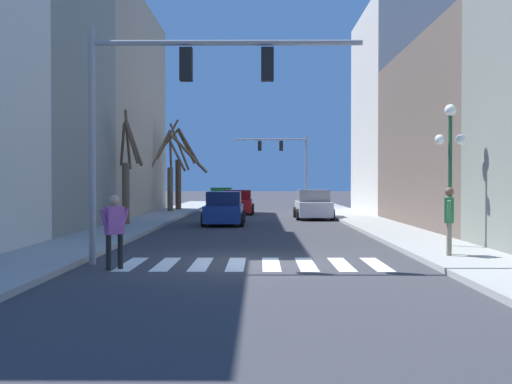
{
  "coord_description": "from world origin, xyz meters",
  "views": [
    {
      "loc": [
        0.16,
        -15.69,
        2.12
      ],
      "look_at": [
        -0.14,
        31.95,
        1.31
      ],
      "focal_mm": 42.0,
      "sensor_mm": 36.0,
      "label": 1
    }
  ],
  "objects_px": {
    "street_tree_left_far": "(127,174)",
    "car_driving_away_lane": "(224,209)",
    "traffic_signal_far": "(286,155)",
    "street_lamp_right_corner": "(450,146)",
    "car_at_intersection": "(238,203)",
    "traffic_signal_near": "(172,92)",
    "car_driving_toward_lane": "(222,197)",
    "pedestrian_crossing_street": "(114,225)",
    "car_parked_right_mid": "(313,205)",
    "street_tree_left_mid": "(178,170)",
    "pedestrian_waiting_at_curb": "(449,215)",
    "street_tree_right_near": "(174,171)"
  },
  "relations": [
    {
      "from": "car_driving_toward_lane",
      "to": "pedestrian_crossing_street",
      "type": "bearing_deg",
      "value": 179.74
    },
    {
      "from": "car_at_intersection",
      "to": "car_parked_right_mid",
      "type": "height_order",
      "value": "car_parked_right_mid"
    },
    {
      "from": "car_at_intersection",
      "to": "car_driving_away_lane",
      "type": "bearing_deg",
      "value": -1.88
    },
    {
      "from": "pedestrian_crossing_street",
      "to": "street_tree_left_mid",
      "type": "distance_m",
      "value": 28.34
    },
    {
      "from": "street_lamp_right_corner",
      "to": "street_tree_left_mid",
      "type": "bearing_deg",
      "value": 115.79
    },
    {
      "from": "traffic_signal_far",
      "to": "pedestrian_crossing_street",
      "type": "xyz_separation_m",
      "value": [
        -5.72,
        -36.83,
        -3.37
      ]
    },
    {
      "from": "car_at_intersection",
      "to": "pedestrian_waiting_at_curb",
      "type": "xyz_separation_m",
      "value": [
        6.53,
        -23.32,
        0.49
      ]
    },
    {
      "from": "traffic_signal_far",
      "to": "street_tree_left_far",
      "type": "distance_m",
      "value": 24.7
    },
    {
      "from": "car_driving_toward_lane",
      "to": "pedestrian_crossing_street",
      "type": "xyz_separation_m",
      "value": [
        -0.17,
        -38.17,
        0.3
      ]
    },
    {
      "from": "traffic_signal_far",
      "to": "car_at_intersection",
      "type": "height_order",
      "value": "traffic_signal_far"
    },
    {
      "from": "street_tree_left_far",
      "to": "car_at_intersection",
      "type": "bearing_deg",
      "value": 67.01
    },
    {
      "from": "car_driving_toward_lane",
      "to": "car_parked_right_mid",
      "type": "relative_size",
      "value": 1.04
    },
    {
      "from": "traffic_signal_far",
      "to": "car_at_intersection",
      "type": "relative_size",
      "value": 1.37
    },
    {
      "from": "traffic_signal_near",
      "to": "street_lamp_right_corner",
      "type": "height_order",
      "value": "traffic_signal_near"
    },
    {
      "from": "street_lamp_right_corner",
      "to": "street_tree_left_mid",
      "type": "xyz_separation_m",
      "value": [
        -11.67,
        24.15,
        -0.26
      ]
    },
    {
      "from": "traffic_signal_near",
      "to": "traffic_signal_far",
      "type": "distance_m",
      "value": 36.21
    },
    {
      "from": "car_driving_toward_lane",
      "to": "car_driving_away_lane",
      "type": "xyz_separation_m",
      "value": [
        1.58,
        -23.02,
        0.01
      ]
    },
    {
      "from": "street_tree_left_far",
      "to": "street_lamp_right_corner",
      "type": "bearing_deg",
      "value": -38.66
    },
    {
      "from": "street_tree_left_far",
      "to": "street_tree_right_near",
      "type": "height_order",
      "value": "street_tree_right_near"
    },
    {
      "from": "car_at_intersection",
      "to": "street_tree_right_near",
      "type": "relative_size",
      "value": 0.76
    },
    {
      "from": "street_lamp_right_corner",
      "to": "pedestrian_crossing_street",
      "type": "height_order",
      "value": "street_lamp_right_corner"
    },
    {
      "from": "traffic_signal_far",
      "to": "street_tree_left_far",
      "type": "xyz_separation_m",
      "value": [
        -8.46,
        -23.12,
        -1.94
      ]
    },
    {
      "from": "street_lamp_right_corner",
      "to": "car_parked_right_mid",
      "type": "bearing_deg",
      "value": 100.04
    },
    {
      "from": "car_at_intersection",
      "to": "pedestrian_waiting_at_curb",
      "type": "distance_m",
      "value": 24.22
    },
    {
      "from": "pedestrian_crossing_street",
      "to": "street_tree_left_mid",
      "type": "xyz_separation_m",
      "value": [
        -2.31,
        28.18,
        1.9
      ]
    },
    {
      "from": "street_lamp_right_corner",
      "to": "car_at_intersection",
      "type": "xyz_separation_m",
      "value": [
        -7.28,
        21.01,
        -2.48
      ]
    },
    {
      "from": "street_tree_right_near",
      "to": "street_tree_left_mid",
      "type": "relative_size",
      "value": 0.92
    },
    {
      "from": "traffic_signal_near",
      "to": "street_lamp_right_corner",
      "type": "bearing_deg",
      "value": 21.19
    },
    {
      "from": "car_driving_away_lane",
      "to": "street_tree_right_near",
      "type": "distance_m",
      "value": 11.72
    },
    {
      "from": "street_tree_left_far",
      "to": "car_driving_away_lane",
      "type": "bearing_deg",
      "value": 17.86
    },
    {
      "from": "pedestrian_waiting_at_curb",
      "to": "street_tree_left_mid",
      "type": "relative_size",
      "value": 0.28
    },
    {
      "from": "car_driving_toward_lane",
      "to": "pedestrian_crossing_street",
      "type": "distance_m",
      "value": 38.17
    },
    {
      "from": "traffic_signal_far",
      "to": "street_lamp_right_corner",
      "type": "height_order",
      "value": "traffic_signal_far"
    },
    {
      "from": "traffic_signal_far",
      "to": "street_lamp_right_corner",
      "type": "distance_m",
      "value": 33.02
    },
    {
      "from": "traffic_signal_near",
      "to": "pedestrian_crossing_street",
      "type": "height_order",
      "value": "traffic_signal_near"
    },
    {
      "from": "car_driving_toward_lane",
      "to": "car_parked_right_mid",
      "type": "height_order",
      "value": "car_parked_right_mid"
    },
    {
      "from": "car_parked_right_mid",
      "to": "street_tree_left_far",
      "type": "xyz_separation_m",
      "value": [
        -9.3,
        -6.12,
        1.71
      ]
    },
    {
      "from": "car_parked_right_mid",
      "to": "street_tree_left_mid",
      "type": "relative_size",
      "value": 0.68
    },
    {
      "from": "traffic_signal_far",
      "to": "car_driving_away_lane",
      "type": "xyz_separation_m",
      "value": [
        -3.97,
        -21.68,
        -3.67
      ]
    },
    {
      "from": "traffic_signal_far",
      "to": "car_driving_toward_lane",
      "type": "height_order",
      "value": "traffic_signal_far"
    },
    {
      "from": "car_parked_right_mid",
      "to": "pedestrian_waiting_at_curb",
      "type": "bearing_deg",
      "value": -173.56
    },
    {
      "from": "street_tree_right_near",
      "to": "traffic_signal_near",
      "type": "bearing_deg",
      "value": -81.95
    },
    {
      "from": "traffic_signal_far",
      "to": "car_driving_away_lane",
      "type": "bearing_deg",
      "value": -100.38
    },
    {
      "from": "street_lamp_right_corner",
      "to": "car_driving_away_lane",
      "type": "distance_m",
      "value": 13.7
    },
    {
      "from": "car_at_intersection",
      "to": "street_tree_right_near",
      "type": "bearing_deg",
      "value": -101.81
    },
    {
      "from": "car_parked_right_mid",
      "to": "street_tree_left_far",
      "type": "distance_m",
      "value": 11.26
    },
    {
      "from": "car_driving_toward_lane",
      "to": "street_tree_left_far",
      "type": "distance_m",
      "value": 24.7
    },
    {
      "from": "traffic_signal_far",
      "to": "car_parked_right_mid",
      "type": "distance_m",
      "value": 17.41
    },
    {
      "from": "pedestrian_waiting_at_curb",
      "to": "street_tree_left_far",
      "type": "height_order",
      "value": "street_tree_left_far"
    },
    {
      "from": "traffic_signal_near",
      "to": "pedestrian_waiting_at_curb",
      "type": "height_order",
      "value": "traffic_signal_near"
    }
  ]
}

